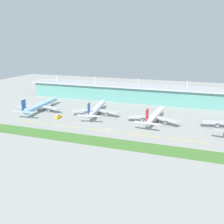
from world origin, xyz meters
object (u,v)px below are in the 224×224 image
fuel_truck (58,116)px  safety_cone_left_wingtip (88,120)px  safety_cone_nose_front (72,120)px  airliner_far_middle (155,116)px  airliner_nearest (41,105)px  airliner_near_middle (96,109)px

fuel_truck → safety_cone_left_wingtip: bearing=6.2°
fuel_truck → safety_cone_left_wingtip: (30.00, 3.24, -1.91)m
fuel_truck → safety_cone_nose_front: (15.23, -0.35, -1.91)m
airliner_far_middle → safety_cone_nose_front: airliner_far_middle is taller
fuel_truck → airliner_far_middle: bearing=11.6°
airliner_nearest → safety_cone_left_wingtip: size_ratio=102.94×
airliner_near_middle → fuel_truck: bearing=-141.6°
airliner_near_middle → safety_cone_nose_front: (-14.49, -23.91, -6.10)m
airliner_nearest → safety_cone_left_wingtip: bearing=-14.0°
safety_cone_left_wingtip → safety_cone_nose_front: (-14.77, -3.59, 0.00)m
fuel_truck → safety_cone_left_wingtip: fuel_truck is taller
airliner_nearest → safety_cone_left_wingtip: airliner_nearest is taller
airliner_near_middle → fuel_truck: 38.16m
airliner_nearest → safety_cone_nose_front: airliner_nearest is taller
airliner_near_middle → airliner_far_middle: bearing=-5.0°
airliner_near_middle → airliner_far_middle: same height
airliner_nearest → fuel_truck: size_ratio=9.70×
airliner_far_middle → fuel_truck: airliner_far_middle is taller
airliner_near_middle → safety_cone_left_wingtip: airliner_near_middle is taller
airliner_near_middle → fuel_truck: size_ratio=8.84×
airliner_far_middle → fuel_truck: size_ratio=8.39×
airliner_nearest → fuel_truck: bearing=-30.4°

